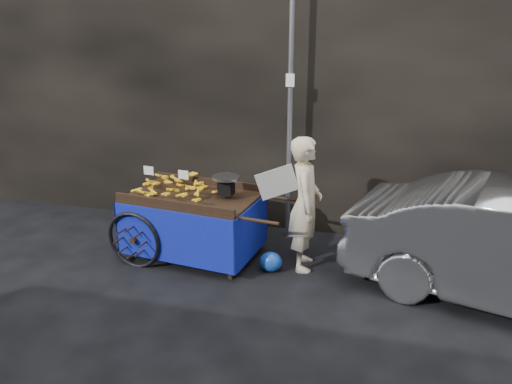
% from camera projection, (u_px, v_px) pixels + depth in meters
% --- Properties ---
extents(ground, '(80.00, 80.00, 0.00)m').
position_uv_depth(ground, '(246.00, 272.00, 6.67)').
color(ground, black).
rests_on(ground, ground).
extents(building_wall, '(13.50, 2.00, 5.00)m').
position_uv_depth(building_wall, '(312.00, 65.00, 8.13)').
color(building_wall, black).
rests_on(building_wall, ground).
extents(street_pole, '(0.12, 0.10, 4.00)m').
position_uv_depth(street_pole, '(290.00, 108.00, 7.12)').
color(street_pole, slate).
rests_on(street_pole, ground).
extents(banana_cart, '(2.54, 1.40, 1.32)m').
position_uv_depth(banana_cart, '(189.00, 201.00, 6.92)').
color(banana_cart, black).
rests_on(banana_cart, ground).
extents(vendor, '(0.90, 0.72, 1.81)m').
position_uv_depth(vendor, '(305.00, 204.00, 6.55)').
color(vendor, beige).
rests_on(vendor, ground).
extents(plastic_bag, '(0.30, 0.24, 0.27)m').
position_uv_depth(plastic_bag, '(271.00, 262.00, 6.67)').
color(plastic_bag, '#1748AF').
rests_on(plastic_bag, ground).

